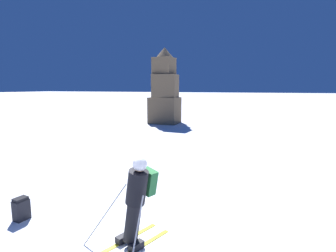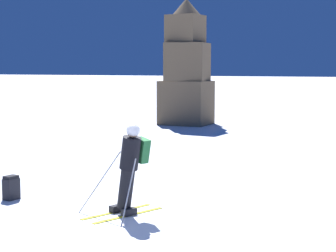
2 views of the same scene
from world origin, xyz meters
TOP-DOWN VIEW (x-y plane):
  - ground_plane at (0.00, 0.00)m, footprint 300.00×300.00m
  - skier at (0.13, -0.04)m, footprint 1.32×1.68m
  - rock_pillar at (-5.33, 15.63)m, footprint 2.23×1.96m
  - spare_backpack at (-2.72, 0.04)m, footprint 0.26×0.33m

SIDE VIEW (x-z plane):
  - ground_plane at x=0.00m, z-range 0.00..0.00m
  - spare_backpack at x=-2.72m, z-range -0.01..0.49m
  - skier at x=0.13m, z-range 0.09..1.84m
  - rock_pillar at x=-5.33m, z-range -0.48..5.45m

